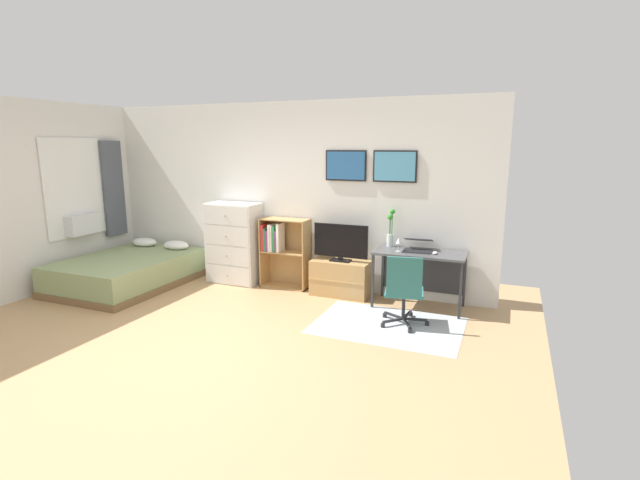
% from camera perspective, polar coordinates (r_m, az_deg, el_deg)
% --- Properties ---
extents(ground_plane, '(7.20, 7.20, 0.00)m').
position_cam_1_polar(ground_plane, '(5.30, -16.19, -12.03)').
color(ground_plane, tan).
extents(wall_back_with_posters, '(6.12, 0.09, 2.70)m').
position_cam_1_polar(wall_back_with_posters, '(6.95, -4.13, 5.56)').
color(wall_back_with_posters, silver).
rests_on(wall_back_with_posters, ground_plane).
extents(area_rug, '(1.70, 1.20, 0.01)m').
position_cam_1_polar(area_rug, '(5.60, 8.34, -10.31)').
color(area_rug, '#B2B7BC').
rests_on(area_rug, ground_plane).
extents(bed, '(1.49, 2.00, 0.57)m').
position_cam_1_polar(bed, '(7.56, -22.49, -3.51)').
color(bed, brown).
rests_on(bed, ground_plane).
extents(dresser, '(0.81, 0.46, 1.22)m').
position_cam_1_polar(dresser, '(7.20, -10.49, -0.37)').
color(dresser, silver).
rests_on(dresser, ground_plane).
extents(bookshelf, '(0.72, 0.30, 1.03)m').
position_cam_1_polar(bookshelf, '(6.89, -4.88, -0.84)').
color(bookshelf, tan).
rests_on(bookshelf, ground_plane).
extents(tv_stand, '(0.82, 0.41, 0.50)m').
position_cam_1_polar(tv_stand, '(6.55, 2.58, -4.67)').
color(tv_stand, tan).
rests_on(tv_stand, ground_plane).
extents(television, '(0.78, 0.16, 0.52)m').
position_cam_1_polar(television, '(6.40, 2.55, -0.36)').
color(television, black).
rests_on(television, tv_stand).
extents(desk, '(1.15, 0.56, 0.74)m').
position_cam_1_polar(desk, '(6.18, 12.27, -2.55)').
color(desk, '#4C4C4F').
rests_on(desk, ground_plane).
extents(office_chair, '(0.58, 0.57, 0.86)m').
position_cam_1_polar(office_chair, '(5.44, 10.29, -5.96)').
color(office_chair, '#232326').
rests_on(office_chair, ground_plane).
extents(laptop, '(0.39, 0.42, 0.16)m').
position_cam_1_polar(laptop, '(6.14, 11.94, -0.69)').
color(laptop, '#333338').
rests_on(laptop, desk).
extents(computer_mouse, '(0.06, 0.10, 0.03)m').
position_cam_1_polar(computer_mouse, '(5.98, 13.95, -1.55)').
color(computer_mouse, silver).
rests_on(computer_mouse, desk).
extents(bamboo_vase, '(0.10, 0.09, 0.51)m').
position_cam_1_polar(bamboo_vase, '(6.29, 8.65, 1.30)').
color(bamboo_vase, silver).
rests_on(bamboo_vase, desk).
extents(wine_glass, '(0.07, 0.07, 0.18)m').
position_cam_1_polar(wine_glass, '(6.01, 9.64, -0.15)').
color(wine_glass, silver).
rests_on(wine_glass, desk).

